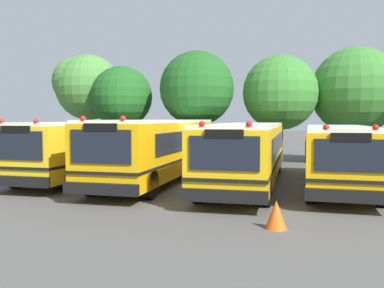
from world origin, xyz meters
TOP-DOWN VIEW (x-y plane):
  - ground_plane at (0.00, 0.00)m, footprint 160.00×160.00m
  - school_bus_0 at (-5.36, 0.11)m, footprint 2.66×10.17m
  - school_bus_1 at (-1.91, -0.10)m, footprint 2.59×11.20m
  - school_bus_2 at (1.90, -0.09)m, footprint 2.62×11.65m
  - school_bus_3 at (5.41, -0.09)m, footprint 2.54×9.91m
  - tree_0 at (-10.00, 8.29)m, footprint 4.53×4.34m
  - tree_1 at (-6.91, 7.23)m, footprint 3.84×3.84m
  - tree_2 at (-2.00, 7.09)m, footprint 4.41×4.41m
  - tree_3 at (2.72, 8.08)m, footprint 4.38×4.38m
  - tree_4 at (7.14, 9.63)m, footprint 5.17×5.17m
  - traffic_cone at (3.47, -6.95)m, footprint 0.53×0.53m

SIDE VIEW (x-z plane):
  - ground_plane at x=0.00m, z-range 0.00..0.00m
  - traffic_cone at x=3.47m, z-range 0.00..0.70m
  - school_bus_3 at x=5.41m, z-range 0.07..2.57m
  - school_bus_2 at x=1.90m, z-range 0.07..2.67m
  - school_bus_0 at x=-5.36m, z-range 0.07..2.73m
  - school_bus_1 at x=-1.91m, z-range 0.07..2.83m
  - tree_1 at x=-6.91m, z-range 1.11..7.06m
  - tree_3 at x=2.72m, z-range 1.08..7.47m
  - tree_4 at x=7.14m, z-range 0.93..7.85m
  - tree_2 at x=-2.00m, z-range 1.11..7.78m
  - tree_0 at x=-10.00m, z-range 1.40..8.33m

